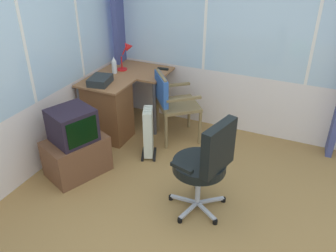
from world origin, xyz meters
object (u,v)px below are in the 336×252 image
paper_tray (100,80)px  wooden_armchair (169,98)px  spray_bottle (114,65)px  office_chair (206,161)px  space_heater (148,132)px  desk_lamp (127,52)px  tv_on_stand (75,146)px  tv_remote (163,69)px  desk (109,108)px

paper_tray → wooden_armchair: 0.87m
spray_bottle → paper_tray: size_ratio=0.72×
paper_tray → office_chair: (-0.76, -1.62, -0.23)m
spray_bottle → space_heater: 1.04m
wooden_armchair → space_heater: 0.52m
paper_tray → wooden_armchair: bearing=-66.3°
desk_lamp → tv_on_stand: (-1.36, -0.09, -0.65)m
spray_bottle → tv_on_stand: size_ratio=0.27×
tv_remote → office_chair: size_ratio=0.15×
spray_bottle → tv_on_stand: bearing=-171.4°
space_heater → tv_remote: bearing=13.8°
paper_tray → space_heater: paper_tray is taller
tv_remote → wooden_armchair: wooden_armchair is taller
desk_lamp → wooden_armchair: (-0.26, -0.72, -0.42)m
paper_tray → office_chair: size_ratio=0.30×
desk → tv_remote: tv_remote is taller
desk_lamp → spray_bottle: size_ratio=1.67×
spray_bottle → wooden_armchair: size_ratio=0.24×
wooden_armchair → office_chair: 1.39m
spray_bottle → space_heater: (-0.49, -0.73, -0.55)m
desk → paper_tray: bearing=158.7°
spray_bottle → tv_on_stand: 1.27m
desk → spray_bottle: 0.56m
paper_tray → space_heater: 0.86m
space_heater → wooden_armchair: bearing=-9.1°
paper_tray → office_chair: bearing=-115.0°
desk → space_heater: desk is taller
wooden_armchair → desk: bearing=109.0°
desk_lamp → spray_bottle: desk_lamp is taller
wooden_armchair → office_chair: bearing=-141.8°
desk → spray_bottle: bearing=13.3°
office_chair → desk_lamp: bearing=49.3°
desk_lamp → tv_on_stand: bearing=-176.3°
desk_lamp → space_heater: (-0.71, -0.65, -0.68)m
tv_remote → wooden_armchair: bearing=-150.4°
office_chair → tv_remote: bearing=37.0°
tv_remote → office_chair: bearing=-147.4°
desk_lamp → space_heater: desk_lamp is taller
desk_lamp → office_chair: bearing=-130.7°
wooden_armchair → space_heater: size_ratio=1.44×
office_chair → desk: bearing=62.1°
space_heater → office_chair: bearing=-124.9°
tv_on_stand → space_heater: (0.65, -0.56, -0.03)m
wooden_armchair → office_chair: size_ratio=0.90×
desk_lamp → spray_bottle: 0.26m
spray_bottle → wooden_armchair: (-0.05, -0.80, -0.29)m
spray_bottle → space_heater: size_ratio=0.35×
tv_remote → wooden_armchair: 0.54m
tv_on_stand → paper_tray: bearing=10.1°
desk → desk_lamp: (0.51, -0.01, 0.59)m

